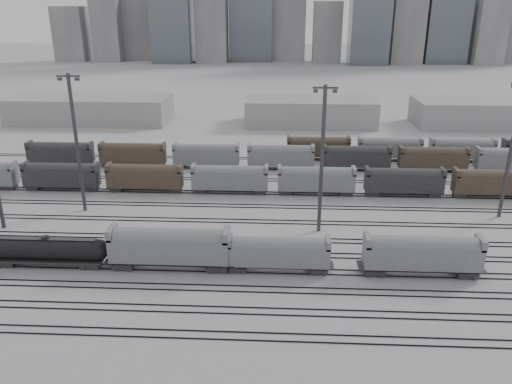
{
  "coord_description": "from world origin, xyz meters",
  "views": [
    {
      "loc": [
        0.86,
        -60.8,
        34.95
      ],
      "look_at": [
        -3.31,
        21.99,
        4.0
      ],
      "focal_mm": 35.0,
      "sensor_mm": 36.0,
      "label": 1
    }
  ],
  "objects_px": {
    "hopper_car_a": "(169,245)",
    "hopper_car_b": "(278,251)",
    "tank_car_b": "(47,250)",
    "hopper_car_c": "(422,252)",
    "light_mast_c": "(322,157)"
  },
  "relations": [
    {
      "from": "hopper_car_c",
      "to": "light_mast_c",
      "type": "bearing_deg",
      "value": 133.17
    },
    {
      "from": "tank_car_b",
      "to": "hopper_car_a",
      "type": "bearing_deg",
      "value": 0.0
    },
    {
      "from": "hopper_car_c",
      "to": "hopper_car_b",
      "type": "bearing_deg",
      "value": 180.0
    },
    {
      "from": "tank_car_b",
      "to": "hopper_car_b",
      "type": "bearing_deg",
      "value": 0.0
    },
    {
      "from": "tank_car_b",
      "to": "hopper_car_a",
      "type": "height_order",
      "value": "hopper_car_a"
    },
    {
      "from": "hopper_car_a",
      "to": "hopper_car_b",
      "type": "distance_m",
      "value": 15.22
    },
    {
      "from": "hopper_car_a",
      "to": "hopper_car_b",
      "type": "xyz_separation_m",
      "value": [
        15.21,
        0.0,
        -0.58
      ]
    },
    {
      "from": "hopper_car_a",
      "to": "hopper_car_c",
      "type": "xyz_separation_m",
      "value": [
        34.82,
        0.0,
        -0.21
      ]
    },
    {
      "from": "hopper_car_b",
      "to": "hopper_car_c",
      "type": "relative_size",
      "value": 0.9
    },
    {
      "from": "hopper_car_a",
      "to": "hopper_car_c",
      "type": "distance_m",
      "value": 34.82
    },
    {
      "from": "tank_car_b",
      "to": "hopper_car_c",
      "type": "distance_m",
      "value": 52.44
    },
    {
      "from": "hopper_car_a",
      "to": "hopper_car_c",
      "type": "relative_size",
      "value": 1.06
    },
    {
      "from": "hopper_car_a",
      "to": "hopper_car_c",
      "type": "height_order",
      "value": "hopper_car_a"
    },
    {
      "from": "hopper_car_b",
      "to": "tank_car_b",
      "type": "bearing_deg",
      "value": 180.0
    },
    {
      "from": "hopper_car_a",
      "to": "light_mast_c",
      "type": "height_order",
      "value": "light_mast_c"
    }
  ]
}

